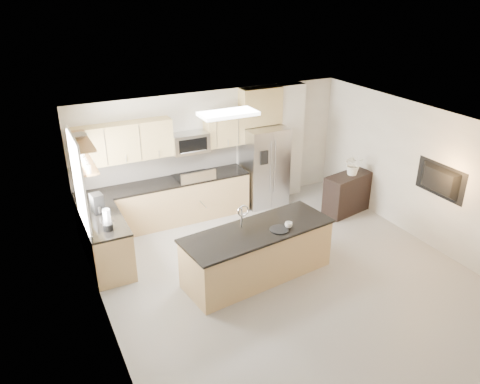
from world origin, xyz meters
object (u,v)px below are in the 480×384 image
microwave (190,143)px  coffee_maker (97,204)px  blender (107,221)px  refrigerator (264,166)px  cup (289,225)px  kettle (107,216)px  flower_vase (354,159)px  bowl (78,135)px  credenza (347,193)px  island (258,253)px  television (437,181)px  platter (279,230)px  range (194,196)px

microwave → coffee_maker: 2.34m
microwave → blender: microwave is taller
refrigerator → cup: size_ratio=14.01×
kettle → flower_vase: 5.16m
cup → bowl: bearing=147.0°
refrigerator → credenza: 1.91m
microwave → island: microwave is taller
microwave → island: bearing=-86.9°
cup → television: television is taller
blender → coffee_maker: bearing=91.6°
bowl → coffee_maker: bearing=25.2°
island → cup: 0.72m
refrigerator → credenza: (1.40, -1.23, -0.45)m
microwave → cup: microwave is taller
island → credenza: island is taller
credenza → blender: 5.18m
cup → platter: bearing=-179.8°
credenza → blender: blender is taller
island → bowl: size_ratio=7.89×
refrigerator → blender: 4.01m
microwave → bowl: bearing=-156.6°
refrigerator → kettle: (-3.68, -1.15, 0.15)m
platter → bowl: bowl is taller
microwave → coffee_maker: bearing=-156.8°
bowl → range: bearing=20.7°
flower_vase → range: bearing=157.6°
credenza → bowl: size_ratio=3.19×
microwave → coffee_maker: (-2.09, -0.90, -0.54)m
microwave → flower_vase: 3.46m
range → island: 2.56m
microwave → refrigerator: microwave is taller
island → kettle: size_ratio=10.37×
refrigerator → television: refrigerator is taller
range → microwave: 1.16m
microwave → flower_vase: microwave is taller
microwave → television: (3.51, -3.24, -0.28)m
range → bowl: 3.07m
bowl → flower_vase: (5.38, -0.44, -1.16)m
platter → television: television is taller
refrigerator → microwave: bearing=174.1°
television → range: bearing=48.4°
credenza → cup: bearing=-160.7°
refrigerator → coffee_maker: refrigerator is taller
range → platter: bearing=-80.5°
blender → television: (5.59, -1.63, 0.27)m
microwave → kettle: size_ratio=2.91×
platter → flower_vase: size_ratio=0.48×
flower_vase → coffee_maker: bearing=174.4°
credenza → platter: 3.02m
range → flower_vase: flower_vase is taller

